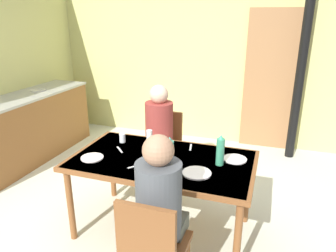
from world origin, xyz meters
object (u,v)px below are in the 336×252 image
chair_far_diner (163,145)px  person_far_diner (159,125)px  serving_bowl_center (159,153)px  kitchen_counter (27,128)px  person_near_diner (159,197)px  dining_table (162,166)px  chair_near_diner (152,247)px  water_bottle_green_far (170,155)px  water_bottle_green_near (220,151)px

chair_far_diner → person_far_diner: person_far_diner is taller
chair_far_diner → serving_bowl_center: bearing=107.4°
kitchen_counter → person_far_diner: 2.04m
chair_far_diner → person_near_diner: (0.50, -1.46, 0.28)m
person_near_diner → serving_bowl_center: 0.76m
person_far_diner → serving_bowl_center: (0.24, -0.62, -0.03)m
dining_table → chair_near_diner: bearing=-74.6°
chair_far_diner → person_far_diner: bearing=90.0°
water_bottle_green_far → serving_bowl_center: 0.32m
dining_table → chair_far_diner: 0.86m
water_bottle_green_far → serving_bowl_center: water_bottle_green_far is taller
dining_table → chair_near_diner: size_ratio=1.80×
serving_bowl_center → person_near_diner: bearing=-69.4°
person_near_diner → water_bottle_green_far: bearing=100.8°
chair_near_diner → serving_bowl_center: size_ratio=5.12×
dining_table → water_bottle_green_far: water_bottle_green_far is taller
kitchen_counter → chair_near_diner: bearing=-33.8°
kitchen_counter → chair_far_diner: (2.00, -0.07, 0.05)m
chair_near_diner → person_far_diner: person_far_diner is taller
water_bottle_green_near → serving_bowl_center: (-0.53, -0.00, -0.10)m
dining_table → person_near_diner: (0.22, -0.66, 0.12)m
dining_table → person_far_diner: (-0.28, 0.66, 0.12)m
kitchen_counter → chair_near_diner: size_ratio=2.38×
water_bottle_green_far → chair_near_diner: bearing=-81.6°
kitchen_counter → dining_table: bearing=-20.9°
chair_near_diner → serving_bowl_center: 0.92m
kitchen_counter → chair_near_diner: 3.01m
kitchen_counter → chair_far_diner: 2.00m
person_near_diner → water_bottle_green_near: bearing=69.5°
dining_table → person_far_diner: 0.73m
kitchen_counter → water_bottle_green_near: (2.77, -0.82, 0.40)m
kitchen_counter → serving_bowl_center: (2.23, -0.83, 0.30)m
serving_bowl_center → chair_far_diner: bearing=107.4°
kitchen_counter → water_bottle_green_far: (2.41, -1.06, 0.41)m
person_far_diner → kitchen_counter: bearing=-6.0°
dining_table → person_far_diner: size_ratio=2.04×
kitchen_counter → person_near_diner: 2.95m
person_far_diner → water_bottle_green_far: person_far_diner is taller
dining_table → water_bottle_green_near: (0.49, 0.05, 0.19)m
dining_table → chair_far_diner: size_ratio=1.80×
chair_far_diner → person_near_diner: size_ratio=1.13×
water_bottle_green_near → water_bottle_green_far: bearing=-145.9°
kitchen_counter → water_bottle_green_near: bearing=-16.6°
water_bottle_green_near → serving_bowl_center: 0.54m
water_bottle_green_near → chair_far_diner: bearing=135.7°
chair_far_diner → person_near_diner: person_near_diner is taller
chair_far_diner → chair_near_diner: bearing=107.4°
serving_bowl_center → chair_near_diner: bearing=-72.5°
dining_table → chair_far_diner: bearing=109.4°
person_far_diner → serving_bowl_center: person_far_diner is taller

